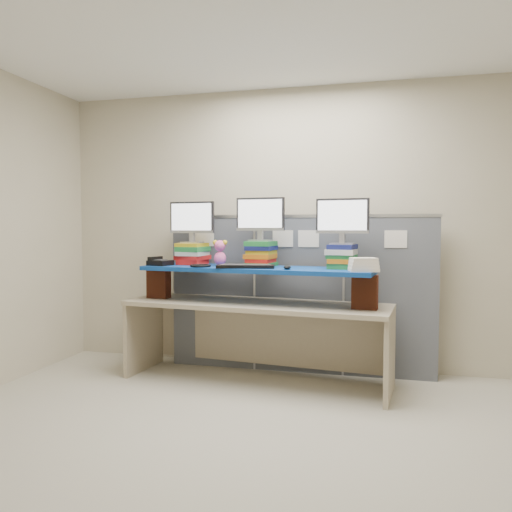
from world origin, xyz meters
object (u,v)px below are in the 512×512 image
(desk, at_px, (256,318))
(keyboard, at_px, (246,266))
(monitor_right, at_px, (342,218))
(desk_phone, at_px, (159,262))
(blue_board, at_px, (256,269))
(monitor_center, at_px, (260,216))
(monitor_left, at_px, (192,220))

(desk, relative_size, keyboard, 4.69)
(monitor_right, bearing_deg, desk_phone, -171.85)
(blue_board, bearing_deg, desk, 0.00)
(blue_board, xyz_separation_m, monitor_center, (0.01, 0.12, 0.48))
(desk_phone, bearing_deg, keyboard, 7.10)
(blue_board, bearing_deg, monitor_right, 8.92)
(blue_board, height_order, keyboard, keyboard)
(monitor_center, xyz_separation_m, desk_phone, (-0.94, -0.14, -0.43))
(keyboard, bearing_deg, monitor_left, 143.90)
(blue_board, relative_size, monitor_right, 4.57)
(blue_board, relative_size, monitor_left, 4.57)
(blue_board, bearing_deg, monitor_left, 170.43)
(monitor_left, height_order, keyboard, monitor_left)
(desk, height_order, monitor_right, monitor_right)
(monitor_right, distance_m, desk_phone, 1.74)
(blue_board, height_order, monitor_right, monitor_right)
(blue_board, xyz_separation_m, keyboard, (-0.06, -0.13, 0.03))
(monitor_center, bearing_deg, monitor_left, -180.00)
(blue_board, height_order, monitor_left, monitor_left)
(blue_board, xyz_separation_m, monitor_right, (0.76, 0.04, 0.45))
(desk_phone, bearing_deg, blue_board, 15.28)
(monitor_left, xyz_separation_m, monitor_right, (1.45, -0.15, 0.00))
(monitor_right, bearing_deg, monitor_center, 180.00)
(keyboard, xyz_separation_m, desk_phone, (-0.87, 0.10, 0.02))
(blue_board, height_order, desk_phone, desk_phone)
(blue_board, bearing_deg, monitor_center, 90.30)
(keyboard, bearing_deg, desk, 54.28)
(desk, distance_m, keyboard, 0.50)
(monitor_center, bearing_deg, desk_phone, -165.40)
(desk, distance_m, monitor_center, 0.93)
(monitor_center, bearing_deg, desk, -89.70)
(monitor_center, distance_m, keyboard, 0.51)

